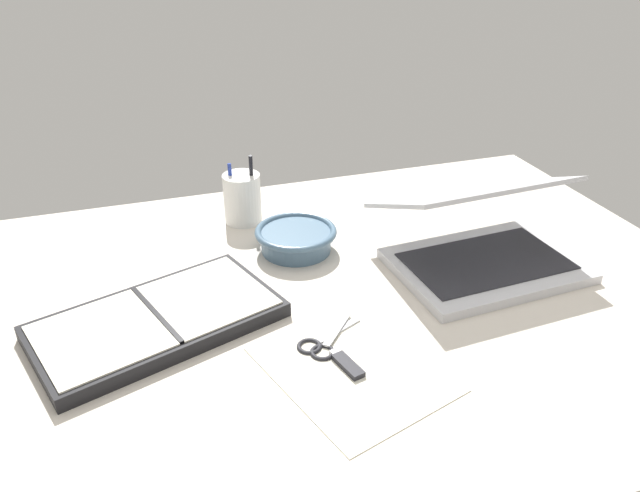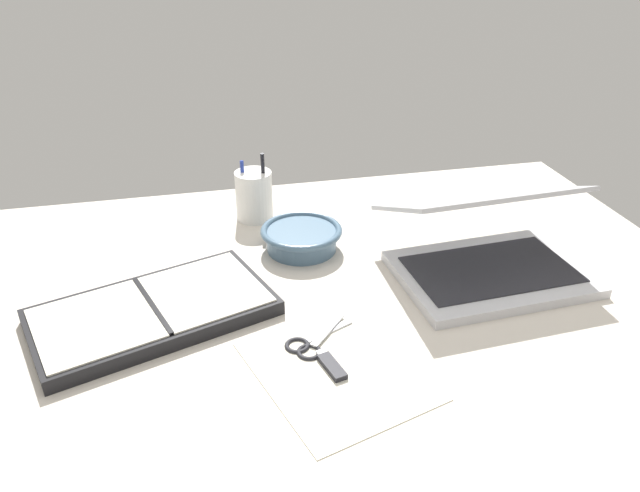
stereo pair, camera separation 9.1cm
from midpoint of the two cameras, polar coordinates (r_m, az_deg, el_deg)
desk_top at (r=109.02cm, az=3.08°, el=-5.11°), size 140.00×100.00×2.00cm
laptop at (r=118.07cm, az=17.11°, el=-0.15°), size 34.83×32.12×17.70cm
bowl at (r=121.46cm, az=0.43°, el=0.77°), size 15.96×15.96×4.72cm
pen_cup at (r=133.07cm, az=-4.11°, el=4.61°), size 7.84×7.84×15.08cm
planner at (r=104.53cm, az=-12.64°, el=-5.97°), size 42.48×31.67×2.91cm
scissors at (r=96.86cm, az=1.72°, el=-9.06°), size 11.81×10.28×0.80cm
paper_sheet_front at (r=92.75cm, az=4.38°, el=-11.36°), size 28.28×31.60×0.16cm
usb_drive at (r=92.76cm, az=3.90°, el=-10.99°), size 3.42×7.37×1.00cm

